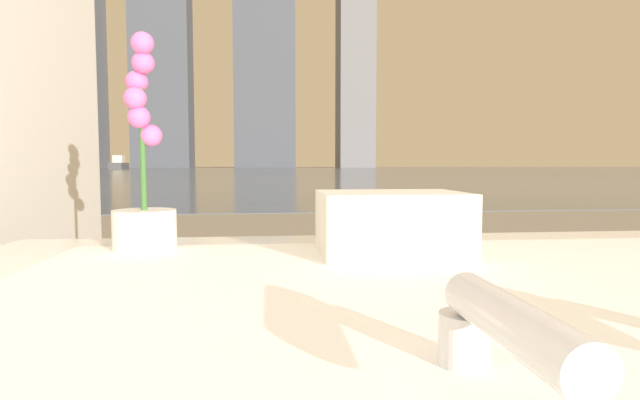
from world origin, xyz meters
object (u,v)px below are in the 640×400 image
object	(u,v)px
towel_stack	(391,223)
harbor_boat_0	(119,164)
potted_orchid	(144,188)
faucet_near	(497,329)

from	to	relation	value
towel_stack	harbor_boat_0	world-z (taller)	harbor_boat_0
harbor_boat_0	potted_orchid	bearing A→B (deg)	-73.83
potted_orchid	towel_stack	distance (m)	0.50
potted_orchid	harbor_boat_0	bearing A→B (deg)	106.17
potted_orchid	towel_stack	xyz separation A→B (m)	(0.49, -0.09, -0.07)
harbor_boat_0	towel_stack	bearing A→B (deg)	-73.53
potted_orchid	harbor_boat_0	size ratio (longest dim) A/B	0.07
faucet_near	towel_stack	distance (m)	0.61
faucet_near	towel_stack	bearing A→B (deg)	83.47
faucet_near	harbor_boat_0	world-z (taller)	harbor_boat_0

